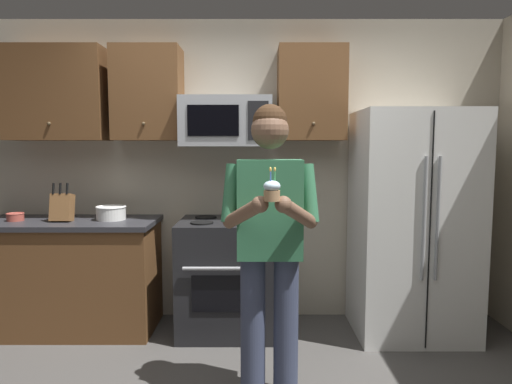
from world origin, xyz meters
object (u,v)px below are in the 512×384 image
(knife_block, at_px, (63,207))
(bowl_small_colored, at_px, (17,217))
(refrigerator, at_px, (413,224))
(bowl_large_white, at_px, (112,212))
(person, at_px, (271,235))
(oven_range, at_px, (227,276))
(cupcake, at_px, (273,190))
(microwave, at_px, (227,122))

(knife_block, xyz_separation_m, bowl_small_colored, (-0.39, 0.02, -0.08))
(refrigerator, relative_size, bowl_large_white, 7.38)
(bowl_large_white, bearing_deg, person, -39.14)
(oven_range, height_order, knife_block, knife_block)
(bowl_small_colored, xyz_separation_m, cupcake, (2.03, -1.31, 0.34))
(microwave, distance_m, knife_block, 1.49)
(bowl_small_colored, bearing_deg, microwave, 4.26)
(refrigerator, bearing_deg, bowl_small_colored, 179.44)
(person, xyz_separation_m, cupcake, (-0.00, -0.33, 0.30))
(oven_range, distance_m, person, 1.17)
(refrigerator, bearing_deg, knife_block, 179.80)
(refrigerator, distance_m, knife_block, 2.82)
(microwave, height_order, refrigerator, microwave)
(knife_block, relative_size, cupcake, 1.84)
(bowl_large_white, bearing_deg, bowl_small_colored, -175.97)
(microwave, bearing_deg, person, -73.71)
(refrigerator, height_order, person, refrigerator)
(microwave, xyz_separation_m, knife_block, (-1.32, -0.15, -0.69))
(knife_block, distance_m, cupcake, 2.10)
(oven_range, xyz_separation_m, person, (0.32, -0.99, 0.53))
(cupcake, bearing_deg, bowl_small_colored, 147.17)
(cupcake, bearing_deg, oven_range, 103.81)
(bowl_large_white, relative_size, bowl_small_colored, 1.79)
(person, height_order, cupcake, person)
(microwave, relative_size, bowl_small_colored, 5.44)
(knife_block, xyz_separation_m, bowl_large_white, (0.37, 0.08, -0.05))
(knife_block, height_order, bowl_small_colored, knife_block)
(knife_block, bearing_deg, bowl_large_white, 11.54)
(bowl_small_colored, bearing_deg, bowl_large_white, 4.03)
(refrigerator, height_order, knife_block, refrigerator)
(knife_block, bearing_deg, cupcake, -38.18)
(refrigerator, bearing_deg, person, -141.06)
(oven_range, height_order, microwave, microwave)
(bowl_small_colored, relative_size, person, 0.08)
(bowl_large_white, distance_m, person, 1.64)
(knife_block, bearing_deg, refrigerator, -0.20)
(person, bearing_deg, refrigerator, 38.94)
(microwave, distance_m, refrigerator, 1.72)
(microwave, xyz_separation_m, cupcake, (0.32, -1.44, -0.43))
(knife_block, bearing_deg, person, -30.36)
(bowl_small_colored, bearing_deg, knife_block, -3.15)
(refrigerator, relative_size, bowl_small_colored, 13.23)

